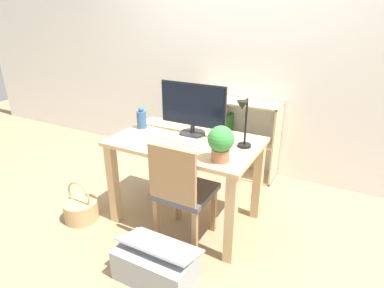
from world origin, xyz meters
TOP-DOWN VIEW (x-y plane):
  - ground_plane at (0.00, 0.00)m, footprint 10.00×10.00m
  - wall_back at (0.00, 1.16)m, footprint 8.00×0.05m
  - desk at (0.00, 0.00)m, footprint 1.13×0.71m
  - monitor at (-0.01, 0.14)m, footprint 0.56×0.21m
  - keyboard at (0.00, -0.04)m, footprint 0.36×0.13m
  - vase at (-0.46, 0.06)m, footprint 0.08×0.08m
  - desk_lamp at (0.44, 0.03)m, footprint 0.10×0.19m
  - potted_plant at (0.38, -0.22)m, footprint 0.18×0.18m
  - chair at (0.11, -0.27)m, footprint 0.40×0.40m
  - bookshelf at (-0.09, 0.99)m, footprint 0.86×0.28m
  - basket at (-0.78, -0.43)m, footprint 0.28×0.28m
  - storage_box at (0.15, -0.67)m, footprint 0.52×0.35m

SIDE VIEW (x-z plane):
  - ground_plane at x=0.00m, z-range 0.00..0.00m
  - basket at x=-0.78m, z-range -0.08..0.27m
  - storage_box at x=0.15m, z-range -0.03..0.26m
  - bookshelf at x=-0.09m, z-range 0.00..0.81m
  - chair at x=0.11m, z-range 0.03..0.86m
  - desk at x=0.00m, z-range 0.22..0.94m
  - keyboard at x=0.00m, z-range 0.72..0.74m
  - vase at x=-0.46m, z-range 0.71..0.89m
  - potted_plant at x=0.38m, z-range 0.74..0.98m
  - desk_lamp at x=0.44m, z-range 0.76..1.13m
  - monitor at x=-0.01m, z-range 0.74..1.15m
  - wall_back at x=0.00m, z-range 0.00..2.60m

